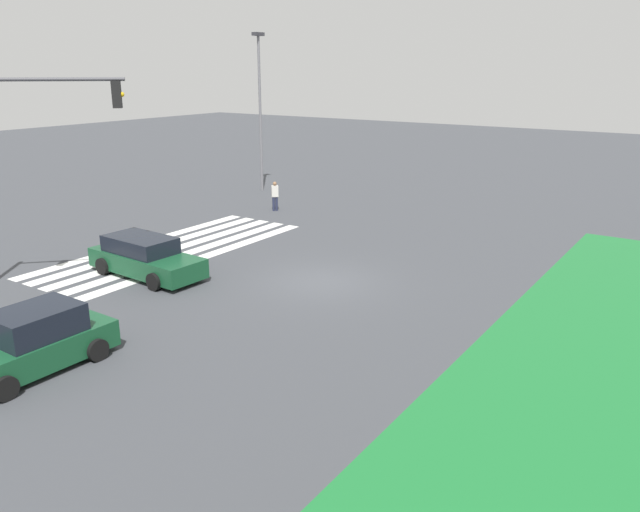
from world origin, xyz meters
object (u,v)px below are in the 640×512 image
Objects in this scene: fire_hydrant at (626,252)px; car_3 at (34,343)px; pedestrian at (275,195)px; street_light_pole_a at (260,100)px; car_0 at (145,257)px.

car_3 is at bearing -30.90° from fire_hydrant.
street_light_pole_a is (-4.21, -4.32, 4.71)m from pedestrian.
fire_hydrant is (-0.35, 17.56, -0.47)m from pedestrian.
car_0 is 3.04× the size of pedestrian.
car_3 reaches higher than car_0.
fire_hydrant is at bearing 41.35° from car_0.
street_light_pole_a is at bearing -100.01° from fire_hydrant.
street_light_pole_a reaches higher than fire_hydrant.
car_3 is 2.57× the size of pedestrian.
fire_hydrant is (-18.68, 11.18, -0.32)m from car_3.
car_3 reaches higher than pedestrian.
car_3 is 21.78m from fire_hydrant.
fire_hydrant is (3.86, 21.88, -5.18)m from street_light_pole_a.
street_light_pole_a is 22.82m from fire_hydrant.
pedestrian is 0.17× the size of street_light_pole_a.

